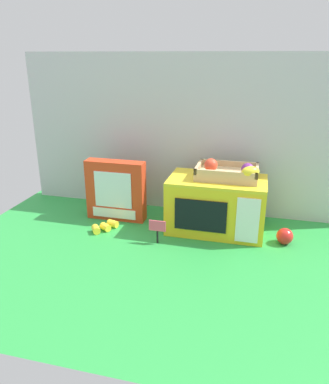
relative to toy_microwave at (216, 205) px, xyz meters
The scene contains 8 objects.
ground_plane 0.21m from the toy_microwave, behind, with size 1.70×1.70×0.00m, color green.
display_back_panel 0.37m from the toy_microwave, 129.26° to the left, with size 1.61×0.03×0.74m, color #B7BABF.
toy_microwave is the anchor object (origin of this frame).
food_groups_crate 0.15m from the toy_microwave, 13.54° to the left, with size 0.27×0.18×0.09m.
cookie_set_box 0.46m from the toy_microwave, behind, with size 0.27×0.07×0.28m.
price_sign 0.29m from the toy_microwave, 138.63° to the right, with size 0.07×0.01×0.10m.
loose_toy_banana 0.50m from the toy_microwave, 164.63° to the right, with size 0.10×0.12×0.03m.
loose_toy_apple 0.31m from the toy_microwave, 12.14° to the right, with size 0.07×0.07×0.07m, color red.
Camera 1 is at (0.33, -1.48, 0.73)m, focal length 35.10 mm.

